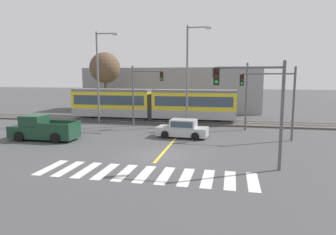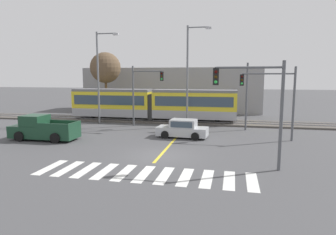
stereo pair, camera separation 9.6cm
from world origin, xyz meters
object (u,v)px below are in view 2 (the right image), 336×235
Objects in this scene: sedan_crossing at (182,129)px; street_lamp_centre at (189,71)px; pickup_truck at (43,129)px; street_lamp_west at (100,73)px; traffic_light_far_right at (236,86)px; traffic_light_mid_right at (274,92)px; light_rail_tram at (153,103)px; traffic_light_near_right at (257,98)px; bare_tree_far_west at (105,68)px; traffic_light_far_left at (143,87)px.

street_lamp_centre is (-0.21, 5.46, 4.91)m from sedan_crossing.
street_lamp_west reaches higher than pickup_truck.
traffic_light_far_right is 5.09m from traffic_light_mid_right.
light_rail_tram reaches higher than pickup_truck.
bare_tree_far_west reaches higher than traffic_light_near_right.
light_rail_tram is at bearing 61.38° from pickup_truck.
street_lamp_centre reaches higher than sedan_crossing.
bare_tree_far_west reaches higher than traffic_light_far_left.
pickup_truck is 14.53m from street_lamp_centre.
sedan_crossing is 17.93m from bare_tree_far_west.
street_lamp_west is at bearing 163.79° from traffic_light_mid_right.
traffic_light_far_right reaches higher than traffic_light_far_left.
street_lamp_centre is (10.66, 8.65, 4.77)m from pickup_truck.
traffic_light_near_right reaches higher than traffic_light_mid_right.
street_lamp_west reaches higher than traffic_light_mid_right.
traffic_light_near_right reaches higher than pickup_truck.
light_rail_tram is 6.63m from street_lamp_west.
bare_tree_far_west is at bearing 155.11° from traffic_light_far_right.
bare_tree_far_west is at bearing 131.15° from traffic_light_near_right.
traffic_light_far_left reaches higher than traffic_light_mid_right.
traffic_light_near_right is 0.61× the size of street_lamp_west.
light_rail_tram is 18.74m from traffic_light_near_right.
traffic_light_far_left is 0.63× the size of street_lamp_west.
traffic_light_mid_right is at bearing 3.51° from sedan_crossing.
bare_tree_far_west is (-1.14, 15.34, 5.27)m from pickup_truck.
pickup_truck is 16.26m from bare_tree_far_west.
bare_tree_far_west is (-19.25, 11.71, 2.27)m from traffic_light_mid_right.
street_lamp_centre is at bearing 9.51° from traffic_light_far_left.
light_rail_tram is 12.93m from pickup_truck.
bare_tree_far_west is (-11.80, 6.69, 0.51)m from street_lamp_centre.
street_lamp_west is at bearing 151.05° from sedan_crossing.
pickup_truck is 17.04m from traffic_light_near_right.
sedan_crossing is 0.74× the size of traffic_light_mid_right.
street_lamp_centre is at bearing 92.20° from sedan_crossing.
traffic_light_mid_right is at bearing -33.98° from street_lamp_centre.
street_lamp_centre is 13.58m from bare_tree_far_west.
bare_tree_far_west is at bearing 108.82° from street_lamp_west.
street_lamp_west is at bearing 176.82° from traffic_light_far_right.
street_lamp_west is at bearing -71.18° from bare_tree_far_west.
traffic_light_far_left is at bearing 52.27° from pickup_truck.
traffic_light_near_right reaches higher than sedan_crossing.
sedan_crossing is at bearing -45.33° from bare_tree_far_west.
pickup_truck is at bearing -168.66° from traffic_light_mid_right.
traffic_light_far_left reaches higher than light_rail_tram.
traffic_light_far_left is 10.62m from bare_tree_far_west.
traffic_light_near_right is (9.99, -15.74, 1.90)m from light_rail_tram.
light_rail_tram reaches higher than sedan_crossing.
pickup_truck is 0.67× the size of bare_tree_far_west.
traffic_light_mid_right is at bearing -16.21° from street_lamp_west.
sedan_crossing is 7.34m from street_lamp_centre.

